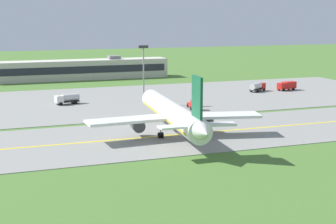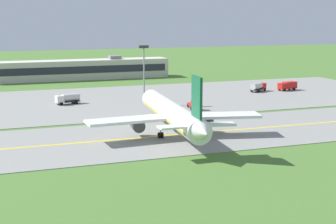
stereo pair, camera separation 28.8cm
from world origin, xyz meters
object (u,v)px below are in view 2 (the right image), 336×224
Objects in this scene: service_truck_catering at (287,86)px; apron_light_mast at (144,67)px; service_truck_pushback at (195,105)px; airplane_lead at (172,114)px; service_truck_baggage at (258,87)px; service_truck_fuel at (68,98)px.

apron_light_mast is at bearing -169.89° from service_truck_catering.
apron_light_mast is (-9.09, 10.92, 8.14)m from service_truck_pushback.
service_truck_catering is (52.02, 42.66, -2.60)m from airplane_lead.
airplane_lead is 6.31× the size of service_truck_catering.
airplane_lead reaches higher than service_truck_baggage.
service_truck_catering is at bearing 27.01° from service_truck_pushback.
service_truck_pushback is at bearing -152.99° from service_truck_catering.
service_truck_baggage is 9.42m from service_truck_catering.
service_truck_pushback is at bearing -32.21° from service_truck_fuel.
service_truck_catering is 42.46m from service_truck_pushback.
airplane_lead is at bearing -98.47° from apron_light_mast.
airplane_lead is at bearing -121.26° from service_truck_pushback.
service_truck_fuel is at bearing 107.78° from airplane_lead.
airplane_lead is 27.51m from service_truck_pushback.
service_truck_baggage is at bearing 3.02° from service_truck_fuel.
apron_light_mast reaches higher than service_truck_fuel.
service_truck_baggage is 0.99× the size of service_truck_catering.
service_truck_baggage is at bearing 35.21° from service_truck_pushback.
airplane_lead reaches higher than service_truck_fuel.
service_truck_catering is at bearing 10.11° from apron_light_mast.
service_truck_pushback is 16.37m from apron_light_mast.
airplane_lead reaches higher than service_truck_pushback.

